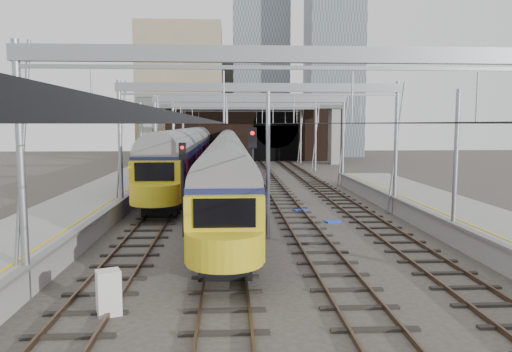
{
  "coord_description": "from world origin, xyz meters",
  "views": [
    {
      "loc": [
        -1.85,
        -21.53,
        5.48
      ],
      "look_at": [
        -0.26,
        7.77,
        2.4
      ],
      "focal_mm": 35.0,
      "sensor_mm": 36.0,
      "label": 1
    }
  ],
  "objects": [
    {
      "name": "equip_cover_a",
      "position": [
        -1.04,
        -0.46,
        0.04
      ],
      "size": [
        0.77,
        0.57,
        0.09
      ],
      "primitive_type": "cube",
      "rotation": [
        0.0,
        0.0,
        -0.06
      ],
      "color": "blue",
      "rests_on": "ground"
    },
    {
      "name": "overbridge",
      "position": [
        0.0,
        46.0,
        7.27
      ],
      "size": [
        28.0,
        3.0,
        9.25
      ],
      "color": "gray",
      "rests_on": "ground"
    },
    {
      "name": "platform_left",
      "position": [
        -10.18,
        2.5,
        0.55
      ],
      "size": [
        4.32,
        55.0,
        1.12
      ],
      "color": "gray",
      "rests_on": "ground"
    },
    {
      "name": "train_second",
      "position": [
        -6.0,
        40.52,
        2.59
      ],
      "size": [
        2.96,
        68.42,
        5.04
      ],
      "color": "black",
      "rests_on": "ground"
    },
    {
      "name": "equip_cover_b",
      "position": [
        2.63,
        9.33,
        0.05
      ],
      "size": [
        0.92,
        0.77,
        0.09
      ],
      "primitive_type": "cube",
      "rotation": [
        0.0,
        0.0,
        0.33
      ],
      "color": "blue",
      "rests_on": "ground"
    },
    {
      "name": "tracks",
      "position": [
        0.0,
        15.0,
        0.02
      ],
      "size": [
        14.4,
        80.0,
        0.22
      ],
      "color": "#4C3828",
      "rests_on": "ground"
    },
    {
      "name": "retaining_wall",
      "position": [
        1.4,
        51.93,
        4.33
      ],
      "size": [
        28.0,
        2.75,
        9.0
      ],
      "color": "black",
      "rests_on": "ground"
    },
    {
      "name": "signal_near_left",
      "position": [
        -4.06,
        2.35,
        2.92
      ],
      "size": [
        0.34,
        0.46,
        4.59
      ],
      "rotation": [
        0.0,
        0.0,
        -0.1
      ],
      "color": "black",
      "rests_on": "ground"
    },
    {
      "name": "signal_near_centre",
      "position": [
        -0.75,
        1.98,
        3.31
      ],
      "size": [
        0.4,
        0.48,
        5.31
      ],
      "rotation": [
        0.0,
        0.0,
        -0.21
      ],
      "color": "black",
      "rests_on": "ground"
    },
    {
      "name": "overhead_line",
      "position": [
        0.0,
        21.49,
        6.57
      ],
      "size": [
        16.8,
        80.0,
        8.0
      ],
      "color": "gray",
      "rests_on": "ground"
    },
    {
      "name": "relay_cabinet",
      "position": [
        -5.33,
        -7.44,
        0.66
      ],
      "size": [
        0.81,
        0.76,
        1.31
      ],
      "primitive_type": "cube",
      "rotation": [
        0.0,
        0.0,
        0.39
      ],
      "color": "silver",
      "rests_on": "ground"
    },
    {
      "name": "train_main",
      "position": [
        -2.0,
        25.3,
        2.42
      ],
      "size": [
        2.69,
        62.29,
        4.67
      ],
      "color": "black",
      "rests_on": "ground"
    },
    {
      "name": "city_skyline",
      "position": [
        2.73,
        70.48,
        17.09
      ],
      "size": [
        37.5,
        27.5,
        60.0
      ],
      "color": "tan",
      "rests_on": "ground"
    },
    {
      "name": "equip_cover_c",
      "position": [
        3.92,
        5.53,
        0.05
      ],
      "size": [
        0.93,
        0.74,
        0.1
      ],
      "primitive_type": "cube",
      "rotation": [
        0.0,
        0.0,
        0.21
      ],
      "color": "blue",
      "rests_on": "ground"
    },
    {
      "name": "ground",
      "position": [
        0.0,
        0.0,
        0.0
      ],
      "size": [
        160.0,
        160.0,
        0.0
      ],
      "primitive_type": "plane",
      "color": "#38332D",
      "rests_on": "ground"
    }
  ]
}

